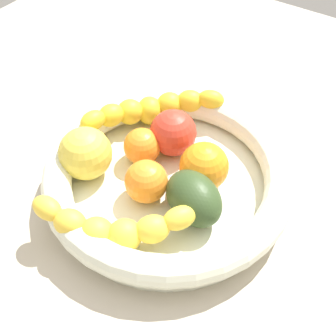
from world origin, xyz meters
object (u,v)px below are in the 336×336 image
orange_front (204,167)px  banana_draped_right (151,109)px  fruit_bowl (168,177)px  tomato_red (173,133)px  banana_draped_left (111,227)px  orange_mid_right (146,181)px  apple_yellow (85,153)px  orange_mid_left (142,146)px  avocado_dark (194,198)px

orange_front → banana_draped_right: bearing=-24.3°
fruit_bowl → tomato_red: bearing=-62.0°
banana_draped_left → orange_front: bearing=-106.0°
orange_mid_right → apple_yellow: size_ratio=0.79×
banana_draped_left → orange_mid_left: bearing=-68.0°
orange_front → avocado_dark: size_ratio=0.77×
orange_mid_right → avocado_dark: bearing=-171.3°
banana_draped_left → banana_draped_right: banana_draped_right is taller
fruit_bowl → tomato_red: tomato_red is taller
fruit_bowl → banana_draped_right: bearing=-43.5°
banana_draped_right → fruit_bowl: bearing=136.5°
fruit_bowl → avocado_dark: (-5.53, 2.41, 1.85)cm
avocado_dark → tomato_red: (8.60, -8.17, 0.31)cm
banana_draped_left → orange_front: (-4.08, -14.18, 0.29)cm
orange_mid_left → tomato_red: bearing=-120.5°
banana_draped_right → orange_mid_left: 7.59cm
avocado_dark → apple_yellow: bearing=7.6°
orange_front → orange_mid_right: bearing=50.8°
orange_mid_left → banana_draped_left: bearing=112.0°
orange_front → orange_mid_left: (9.41, 1.02, -0.68)cm
banana_draped_left → banana_draped_right: 21.76cm
orange_mid_left → orange_mid_right: 6.74cm
apple_yellow → tomato_red: apple_yellow is taller
orange_mid_left → avocado_dark: bearing=159.9°
fruit_bowl → banana_draped_right: size_ratio=1.87×
banana_draped_left → orange_front: size_ratio=2.76×
banana_draped_right → orange_front: (-12.78, 5.76, 0.15)cm
orange_mid_right → fruit_bowl: bearing=-107.1°
apple_yellow → tomato_red: size_ratio=1.08×
apple_yellow → orange_mid_right: bearing=-173.1°
orange_mid_right → tomato_red: 9.40cm
avocado_dark → banana_draped_left: bearing=58.0°
fruit_bowl → orange_front: bearing=-145.8°
tomato_red → orange_mid_left: bearing=59.5°
avocado_dark → tomato_red: tomato_red is taller
apple_yellow → tomato_red: (-7.23, -10.29, -0.28)cm
banana_draped_left → tomato_red: size_ratio=2.72×
banana_draped_left → apple_yellow: 12.33cm
fruit_bowl → banana_draped_right: (8.87, -8.41, 1.97)cm
fruit_bowl → avocado_dark: 6.31cm
banana_draped_right → orange_mid_right: same height
fruit_bowl → apple_yellow: 11.52cm
orange_front → orange_mid_left: orange_front is taller
banana_draped_left → orange_mid_right: size_ratio=3.19×
fruit_bowl → apple_yellow: apple_yellow is taller
banana_draped_left → avocado_dark: (-5.70, -9.12, 0.02)cm
orange_mid_right → tomato_red: bearing=-77.6°
banana_draped_left → banana_draped_right: size_ratio=1.02×
avocado_dark → fruit_bowl: bearing=-23.5°
avocado_dark → tomato_red: bearing=-43.5°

